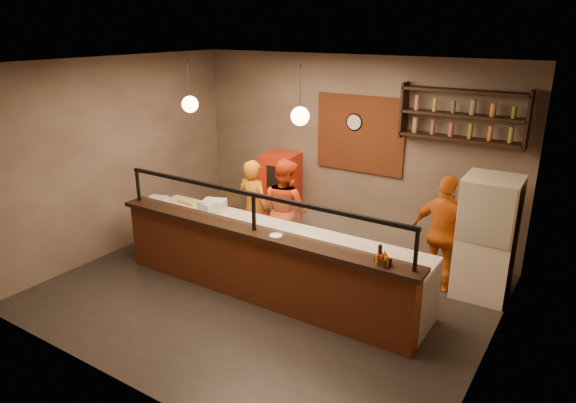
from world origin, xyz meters
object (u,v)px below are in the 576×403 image
Objects in this scene: condiment_caddy at (383,261)px; wall_clock at (355,122)px; cook_right at (444,234)px; cook_mid at (285,210)px; pizza_dough at (304,240)px; red_cooler at (281,191)px; pepper_mill at (380,254)px; fridge at (487,238)px; cook_left at (254,207)px.

wall_clock is at bearing 122.15° from condiment_caddy.
wall_clock reaches higher than cook_right.
pizza_dough is at bearing 149.05° from cook_mid.
wall_clock reaches higher than red_cooler.
pepper_mill is at bearing -46.54° from red_cooler.
fridge is at bearing 68.76° from condiment_caddy.
fridge is at bearing -167.06° from cook_left.
cook_mid is 2.48m from cook_right.
wall_clock is 0.17× the size of fridge.
fridge is (3.00, 0.50, 0.03)m from cook_mid.
cook_left is 3.06m from pepper_mill.
wall_clock is at bearing -122.09° from cook_left.
cook_right is at bearing 83.86° from condiment_caddy.
cook_left is 3.61m from fridge.
fridge is at bearing -158.53° from cook_right.
red_cooler is at bearing 140.75° from pepper_mill.
fridge reaches higher than cook_right.
pizza_dough is at bearing -145.52° from fridge.
condiment_caddy is at bearing -57.85° from wall_clock.
cook_right is at bearing -155.86° from cook_mid.
cook_mid is (0.56, 0.10, 0.04)m from cook_left.
wall_clock is at bearing 100.56° from pizza_dough.
fridge reaches higher than pizza_dough.
red_cooler is 6.57× the size of pepper_mill.
cook_left is at bearing 155.13° from pepper_mill.
cook_left is 10.09× the size of condiment_caddy.
fridge is 2.54m from pizza_dough.
wall_clock is 2.92m from fridge.
wall_clock is 0.18× the size of cook_right.
wall_clock is at bearing -18.38° from cook_right.
red_cooler is at bearing -166.65° from wall_clock.
cook_mid reaches higher than red_cooler.
wall_clock is 1.87× the size of condiment_caddy.
wall_clock is 1.94m from cook_mid.
red_cooler is (-3.26, 0.70, -0.13)m from cook_right.
pizza_dough is at bearing 152.88° from cook_left.
cook_mid is at bearing -171.85° from fridge.
fridge is 2.06m from pepper_mill.
cook_right is (1.95, -1.01, -1.25)m from wall_clock.
condiment_caddy is (-0.74, -1.91, 0.23)m from fridge.
cook_mid is at bearing -60.39° from red_cooler.
pizza_dough is at bearing 162.54° from pepper_mill.
pizza_dough is (1.75, -2.06, 0.19)m from red_cooler.
pizza_dough is (0.44, -2.37, -1.19)m from wall_clock.
pepper_mill is (-0.80, -1.88, 0.29)m from fridge.
cook_right is 2.03m from pizza_dough.
pepper_mill is (-0.25, -1.76, 0.32)m from cook_right.
pizza_dough is 1.34m from pepper_mill.
cook_mid reaches higher than condiment_caddy.
fridge is (2.50, -0.89, -1.22)m from wall_clock.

